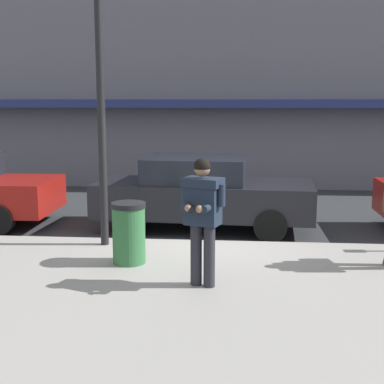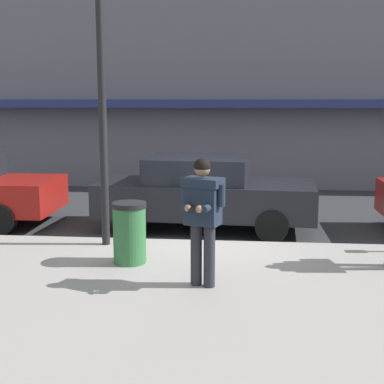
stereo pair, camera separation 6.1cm
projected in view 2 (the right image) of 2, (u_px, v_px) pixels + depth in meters
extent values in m
plane|color=#2B2D30|center=(205.00, 244.00, 10.16)|extent=(80.00, 80.00, 0.00)
cube|color=gray|center=(263.00, 297.00, 7.25)|extent=(32.00, 5.30, 0.14)
cube|color=silver|center=(258.00, 245.00, 10.11)|extent=(28.00, 0.12, 0.01)
cube|color=slate|center=(254.00, 12.00, 17.45)|extent=(28.00, 4.00, 11.09)
cube|color=navy|center=(254.00, 104.00, 15.65)|extent=(26.60, 0.70, 0.24)
cylinder|color=black|center=(33.00, 203.00, 12.52)|extent=(0.64, 0.23, 0.64)
cylinder|color=black|center=(1.00, 219.00, 10.84)|extent=(0.64, 0.23, 0.64)
cube|color=black|center=(206.00, 198.00, 11.24)|extent=(4.61, 2.12, 0.70)
cube|color=black|center=(198.00, 169.00, 11.17)|extent=(2.18, 1.77, 0.52)
cylinder|color=black|center=(273.00, 208.00, 11.91)|extent=(0.65, 0.26, 0.64)
cylinder|color=black|center=(272.00, 226.00, 10.25)|extent=(0.65, 0.26, 0.64)
cylinder|color=black|center=(151.00, 205.00, 12.36)|extent=(0.65, 0.26, 0.64)
cylinder|color=black|center=(131.00, 221.00, 10.69)|extent=(0.65, 0.26, 0.64)
cylinder|color=#23232B|center=(209.00, 256.00, 7.40)|extent=(0.16, 0.16, 0.88)
cylinder|color=#23232B|center=(196.00, 254.00, 7.48)|extent=(0.16, 0.16, 0.88)
cube|color=#192333|center=(203.00, 202.00, 7.31)|extent=(0.53, 0.44, 0.64)
cube|color=#192333|center=(203.00, 182.00, 7.26)|extent=(0.60, 0.50, 0.12)
cylinder|color=#192333|center=(221.00, 195.00, 7.18)|extent=(0.11, 0.11, 0.30)
cylinder|color=#192333|center=(208.00, 208.00, 7.11)|extent=(0.20, 0.32, 0.10)
sphere|color=#8C6647|center=(199.00, 209.00, 7.01)|extent=(0.10, 0.10, 0.10)
cylinder|color=#192333|center=(185.00, 192.00, 7.40)|extent=(0.11, 0.11, 0.30)
cylinder|color=#192333|center=(188.00, 206.00, 7.24)|extent=(0.20, 0.32, 0.10)
sphere|color=#8C6647|center=(188.00, 208.00, 7.08)|extent=(0.10, 0.10, 0.10)
cube|color=black|center=(192.00, 209.00, 7.01)|extent=(0.12, 0.16, 0.07)
sphere|color=#8C6647|center=(202.00, 169.00, 7.20)|extent=(0.22, 0.22, 0.22)
sphere|color=black|center=(202.00, 166.00, 7.20)|extent=(0.23, 0.23, 0.23)
cylinder|color=black|center=(103.00, 116.00, 9.26)|extent=(0.14, 0.14, 4.60)
cylinder|color=#2D6638|center=(130.00, 235.00, 8.50)|extent=(0.52, 0.52, 0.90)
cylinder|color=black|center=(129.00, 205.00, 8.41)|extent=(0.55, 0.55, 0.08)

